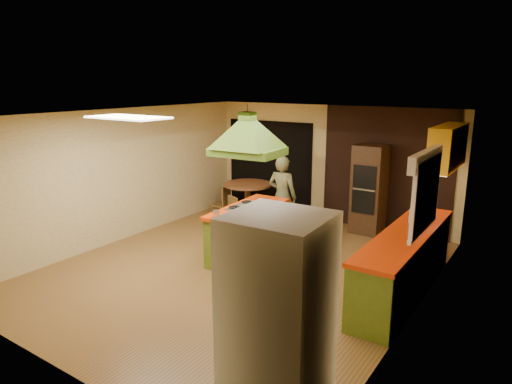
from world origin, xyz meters
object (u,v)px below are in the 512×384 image
Objects in this scene: man at (282,197)px; refrigerator at (277,324)px; wall_oven at (369,189)px; kitchen_island at (248,231)px; canister_large at (419,211)px; dining_table at (248,193)px.

man is 0.82× the size of refrigerator.
kitchen_island is at bearing -116.97° from wall_oven.
man is (-0.05, 1.24, 0.35)m from kitchen_island.
refrigerator is at bearing 115.87° from man.
wall_oven is (1.30, 1.19, 0.09)m from man.
man reaches higher than canister_large.
man is 5.07m from refrigerator.
dining_table is at bearing 165.73° from canister_large.
refrigerator is 4.04m from canister_large.
refrigerator is 6.35m from dining_table.
kitchen_island is 2.76m from wall_oven.
man is at bearing 89.14° from kitchen_island.
wall_oven is 1.70× the size of dining_table.
wall_oven reaches higher than canister_large.
kitchen_island is 1.12× the size of man.
man is at bearing 172.74° from canister_large.
wall_oven is at bearing 131.86° from canister_large.
canister_large is at bearing -47.72° from wall_oven.
canister_large is (1.37, -1.53, 0.14)m from wall_oven.
wall_oven is (-1.24, 5.56, -0.09)m from refrigerator.
man is at bearing 117.80° from refrigerator.
man is 2.70m from canister_large.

